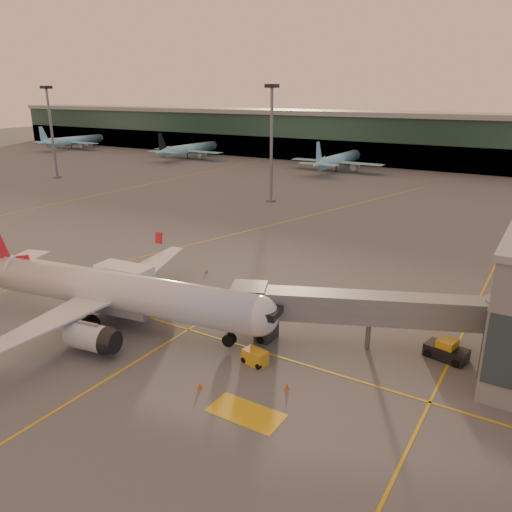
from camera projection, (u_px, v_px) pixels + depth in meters
The scene contains 14 objects.
ground at pixel (120, 337), 51.33m from camera, with size 600.00×600.00×0.00m, color #4C4F54.
taxi_markings at pixel (272, 230), 90.98m from camera, with size 100.12×173.00×0.01m.
terminal at pixel (439, 141), 163.36m from camera, with size 400.00×20.00×17.60m.
mast_west_far at pixel (51, 126), 141.57m from camera, with size 2.40×2.40×25.60m.
mast_west_near at pixel (272, 135), 110.04m from camera, with size 2.40×2.40×25.60m.
distant_aircraft_row at pixel (350, 172), 157.28m from camera, with size 290.00×34.00×13.00m.
main_airplane at pixel (110, 292), 52.93m from camera, with size 38.70×35.08×11.71m.
jet_bridge at pixel (386, 311), 47.65m from camera, with size 26.84×13.80×5.82m.
catering_truck at pixel (126, 284), 57.43m from camera, with size 6.84×3.43×5.14m.
gpu_cart at pixel (255, 357), 46.06m from camera, with size 2.54×1.79×1.36m.
pushback_tug at pixel (446, 351), 46.93m from camera, with size 4.14×2.80×1.96m.
cone_nose at pixel (287, 386), 42.32m from camera, with size 0.41×0.41×0.53m.
cone_wing_left at pixel (207, 271), 69.62m from camera, with size 0.41×0.41×0.52m.
cone_fwd at pixel (200, 386), 42.34m from camera, with size 0.42×0.42×0.53m.
Camera 1 is at (36.10, -31.98, 23.98)m, focal length 35.00 mm.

